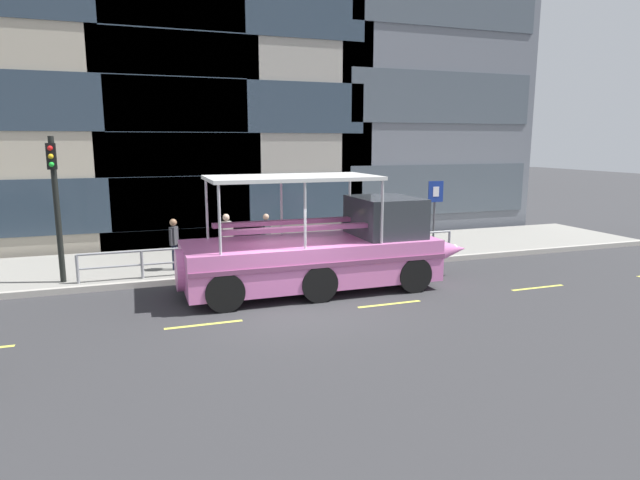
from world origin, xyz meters
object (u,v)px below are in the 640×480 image
duck_tour_boat (328,251)px  pedestrian_near_bow (376,225)px  pedestrian_near_stern (174,239)px  parking_sign (435,204)px  pedestrian_mid_right (227,234)px  pedestrian_mid_left (266,231)px  traffic_light_pole (56,196)px

duck_tour_boat → pedestrian_near_bow: 4.17m
pedestrian_near_bow → pedestrian_near_stern: size_ratio=1.09×
parking_sign → pedestrian_mid_right: 7.56m
parking_sign → duck_tour_boat: 5.89m
pedestrian_near_bow → pedestrian_near_stern: bearing=179.4°
pedestrian_mid_left → pedestrian_near_stern: bearing=-167.6°
traffic_light_pole → pedestrian_mid_left: bearing=11.2°
pedestrian_near_bow → pedestrian_mid_right: pedestrian_near_bow is taller
duck_tour_boat → pedestrian_near_stern: (-4.06, 3.06, 0.06)m
duck_tour_boat → pedestrian_near_bow: (2.91, 2.98, 0.15)m
parking_sign → pedestrian_mid_left: (-6.05, 1.02, -0.83)m
pedestrian_near_stern → pedestrian_mid_right: bearing=12.1°
parking_sign → pedestrian_mid_right: (-7.48, 0.70, -0.77)m
traffic_light_pole → pedestrian_near_stern: 3.59m
pedestrian_near_bow → traffic_light_pole: bearing=-177.3°
pedestrian_near_bow → pedestrian_mid_left: bearing=168.6°
traffic_light_pole → pedestrian_mid_left: 6.66m
duck_tour_boat → pedestrian_mid_right: bearing=124.2°
pedestrian_mid_right → pedestrian_near_stern: pedestrian_mid_right is taller
traffic_light_pole → pedestrian_mid_right: 5.23m
pedestrian_mid_left → pedestrian_near_bow: bearing=-11.4°
pedestrian_near_bow → pedestrian_mid_right: size_ratio=1.07×
pedestrian_mid_left → pedestrian_near_stern: (-3.15, -0.69, 0.04)m
traffic_light_pole → pedestrian_mid_right: bearing=10.7°
parking_sign → pedestrian_mid_right: size_ratio=1.57×
pedestrian_near_bow → pedestrian_mid_left: 3.89m
parking_sign → pedestrian_mid_left: parking_sign is taller
pedestrian_mid_right → parking_sign: bearing=-5.3°
duck_tour_boat → pedestrian_mid_right: size_ratio=5.35×
traffic_light_pole → duck_tour_boat: traffic_light_pole is taller
traffic_light_pole → duck_tour_boat: (7.25, -2.50, -1.60)m
traffic_light_pole → pedestrian_near_stern: (3.19, 0.56, -1.54)m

